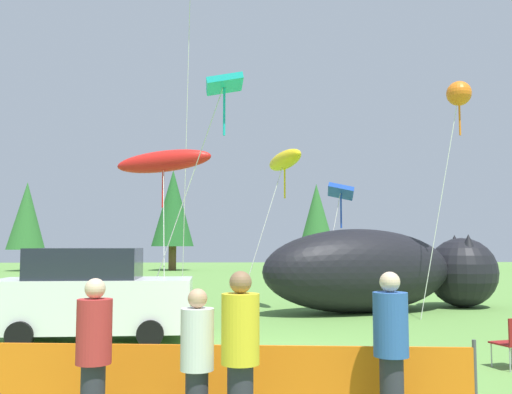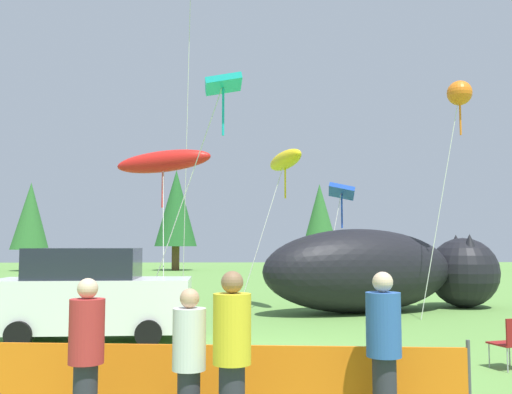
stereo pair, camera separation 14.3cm
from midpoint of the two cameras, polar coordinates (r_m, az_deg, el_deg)
The scene contains 17 objects.
ground_plane at distance 11.47m, azimuth 3.77°, elevation -15.78°, with size 120.00×120.00×0.00m, color #609342.
parked_car at distance 13.73m, azimuth -15.84°, elevation -9.47°, with size 4.44×2.06×2.11m.
folding_chair at distance 11.26m, azimuth 24.60°, elevation -12.85°, with size 0.66×0.66×0.91m.
inflatable_cat at distance 19.40m, azimuth 12.73°, elevation -7.46°, with size 8.83×5.02×2.70m.
safety_fence at distance 7.54m, azimuth -5.00°, elevation -17.97°, with size 6.63×0.70×1.02m.
spectator_in_green_shirt at distance 6.86m, azimuth -16.03°, elevation -14.67°, with size 0.39×0.39×1.81m.
spectator_in_black_shirt at distance 6.36m, azimuth -1.75°, elevation -15.19°, with size 0.41×0.41×1.90m.
spectator_in_blue_shirt at distance 6.57m, azimuth -6.07°, elevation -15.81°, with size 0.37×0.37×1.70m.
spectator_in_grey_shirt at distance 7.02m, azimuth 13.25°, elevation -14.23°, with size 0.41×0.41×1.87m.
kite_blue_box at distance 20.49m, azimuth 8.74°, elevation 0.39°, with size 1.55×1.71×4.39m.
kite_red_lizard at distance 16.22m, azimuth -9.03°, elevation 3.50°, with size 2.90×2.39×4.97m.
kite_teal_diamond at distance 14.51m, azimuth -3.13°, elevation 10.78°, with size 2.69×1.62×6.40m.
kite_yellow_hero at distance 19.36m, azimuth 3.13°, elevation 3.66°, with size 2.28×2.62×5.43m.
kite_orange_flower at distance 18.77m, azimuth 19.88°, elevation 9.64°, with size 1.80×0.75×7.19m.
horizon_tree_west at distance 49.60m, azimuth -7.91°, elevation -1.14°, with size 3.62×3.62×8.65m.
horizon_tree_mid at distance 50.89m, azimuth 6.48°, elevation -1.97°, with size 3.19×3.19×7.61m.
horizon_tree_northeast at distance 51.82m, azimuth -21.56°, elevation -1.81°, with size 3.13×3.13×7.47m.
Camera 2 is at (-1.06, -11.20, 2.19)m, focal length 40.00 mm.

